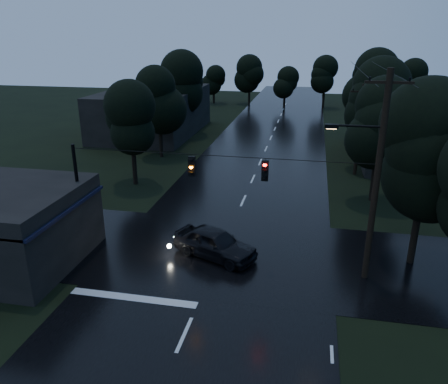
% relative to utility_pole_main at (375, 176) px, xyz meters
% --- Properties ---
extents(main_road, '(12.00, 120.00, 0.02)m').
position_rel_utility_pole_main_xyz_m(main_road, '(-7.41, 19.00, -5.26)').
color(main_road, black).
rests_on(main_road, ground).
extents(cross_street, '(60.00, 9.00, 0.02)m').
position_rel_utility_pole_main_xyz_m(cross_street, '(-7.41, 1.00, -5.26)').
color(cross_street, black).
rests_on(cross_street, ground).
extents(building_far_right, '(10.00, 14.00, 4.40)m').
position_rel_utility_pole_main_xyz_m(building_far_right, '(6.59, 23.00, -3.06)').
color(building_far_right, black).
rests_on(building_far_right, ground).
extents(building_far_left, '(10.00, 16.00, 5.00)m').
position_rel_utility_pole_main_xyz_m(building_far_left, '(-21.41, 29.00, -2.76)').
color(building_far_left, black).
rests_on(building_far_left, ground).
extents(utility_pole_main, '(3.50, 0.30, 10.00)m').
position_rel_utility_pole_main_xyz_m(utility_pole_main, '(0.00, 0.00, 0.00)').
color(utility_pole_main, black).
rests_on(utility_pole_main, ground).
extents(utility_pole_far, '(2.00, 0.30, 7.50)m').
position_rel_utility_pole_main_xyz_m(utility_pole_far, '(0.89, 17.00, -1.38)').
color(utility_pole_far, black).
rests_on(utility_pole_far, ground).
extents(anchor_pole_left, '(0.18, 0.18, 6.00)m').
position_rel_utility_pole_main_xyz_m(anchor_pole_left, '(-14.91, 0.00, -2.26)').
color(anchor_pole_left, black).
rests_on(anchor_pole_left, ground).
extents(span_signals, '(15.00, 0.37, 1.12)m').
position_rel_utility_pole_main_xyz_m(span_signals, '(-6.85, -0.01, -0.01)').
color(span_signals, black).
rests_on(span_signals, ground).
extents(tree_corner_near, '(4.48, 4.48, 9.44)m').
position_rel_utility_pole_main_xyz_m(tree_corner_near, '(2.59, 2.00, 0.74)').
color(tree_corner_near, black).
rests_on(tree_corner_near, ground).
extents(tree_left_a, '(3.92, 3.92, 8.26)m').
position_rel_utility_pole_main_xyz_m(tree_left_a, '(-16.41, 11.00, -0.02)').
color(tree_left_a, black).
rests_on(tree_left_a, ground).
extents(tree_left_b, '(4.20, 4.20, 8.85)m').
position_rel_utility_pole_main_xyz_m(tree_left_b, '(-17.01, 19.00, 0.36)').
color(tree_left_b, black).
rests_on(tree_left_b, ground).
extents(tree_left_c, '(4.48, 4.48, 9.44)m').
position_rel_utility_pole_main_xyz_m(tree_left_c, '(-17.61, 29.00, 0.74)').
color(tree_left_c, black).
rests_on(tree_left_c, ground).
extents(tree_right_a, '(4.20, 4.20, 8.85)m').
position_rel_utility_pole_main_xyz_m(tree_right_a, '(1.59, 11.00, 0.36)').
color(tree_right_a, black).
rests_on(tree_right_a, ground).
extents(tree_right_b, '(4.48, 4.48, 9.44)m').
position_rel_utility_pole_main_xyz_m(tree_right_b, '(2.19, 19.00, 0.74)').
color(tree_right_b, black).
rests_on(tree_right_b, ground).
extents(tree_right_c, '(4.76, 4.76, 10.03)m').
position_rel_utility_pole_main_xyz_m(tree_right_c, '(2.79, 29.00, 1.11)').
color(tree_right_c, black).
rests_on(tree_right_c, ground).
extents(car, '(5.06, 3.56, 1.60)m').
position_rel_utility_pole_main_xyz_m(car, '(-7.62, 0.59, -4.46)').
color(car, black).
rests_on(car, ground).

